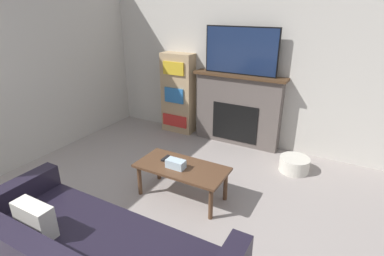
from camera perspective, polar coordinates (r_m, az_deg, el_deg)
The scene contains 9 objects.
wall_back at distance 4.95m, azimuth 7.72°, elevation 12.72°, with size 5.46×0.06×2.70m.
wall_side at distance 4.85m, azimuth -28.72°, elevation 10.01°, with size 0.06×4.93×2.70m.
fireplace at distance 4.94m, azimuth 8.70°, elevation 3.51°, with size 1.49×0.28×1.17m.
tv at distance 4.71m, azimuth 9.28°, elevation 14.29°, with size 1.15×0.03×0.71m.
coffee_table at distance 3.55m, azimuth -1.97°, elevation -8.06°, with size 1.08×0.52×0.42m.
tissue_box at distance 3.48m, azimuth -3.12°, elevation -6.83°, with size 0.22×0.12×0.10m.
remote_control at distance 3.69m, azimuth -5.08°, elevation -5.75°, with size 0.04×0.15×0.02m.
bookshelf at distance 5.36m, azimuth -2.66°, elevation 6.56°, with size 0.58×0.29×1.41m.
storage_basket at distance 4.45m, azimuth 18.88°, elevation -6.56°, with size 0.41×0.41×0.20m.
Camera 1 is at (1.78, -0.59, 2.17)m, focal length 28.00 mm.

